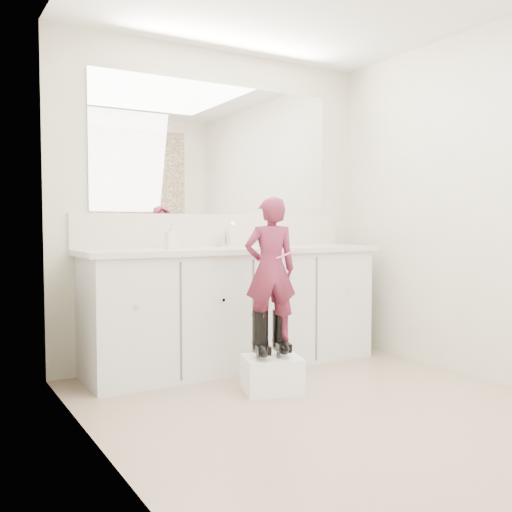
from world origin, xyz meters
TOP-DOWN VIEW (x-y plane):
  - floor at (0.00, 0.00)m, footprint 3.00×3.00m
  - wall_back at (0.00, 1.50)m, footprint 2.60×0.00m
  - wall_left at (-1.30, 0.00)m, footprint 0.00×3.00m
  - wall_right at (1.30, 0.00)m, footprint 0.00×3.00m
  - vanity_cabinet at (0.00, 1.23)m, footprint 2.20×0.55m
  - countertop at (0.00, 1.21)m, footprint 2.28×0.58m
  - backsplash at (0.00, 1.49)m, footprint 2.28×0.03m
  - mirror at (0.00, 1.49)m, footprint 2.00×0.02m
  - faucet at (0.00, 1.38)m, footprint 0.08×0.08m
  - cup at (0.37, 1.28)m, footprint 0.09×0.09m
  - soap_bottle at (-0.49, 1.25)m, footprint 0.08×0.09m
  - step_stool at (-0.11, 0.53)m, footprint 0.42×0.38m
  - boot_left at (-0.19, 0.55)m, footprint 0.16×0.22m
  - boot_right at (-0.04, 0.55)m, footprint 0.16×0.22m
  - toddler at (-0.11, 0.55)m, footprint 0.38×0.30m
  - toothbrush at (-0.04, 0.47)m, footprint 0.13×0.05m

SIDE VIEW (x-z plane):
  - floor at x=0.00m, z-range 0.00..0.00m
  - step_stool at x=-0.11m, z-range 0.00..0.22m
  - boot_left at x=-0.19m, z-range 0.22..0.52m
  - boot_right at x=-0.04m, z-range 0.22..0.52m
  - vanity_cabinet at x=0.00m, z-range 0.00..0.85m
  - toddler at x=-0.11m, z-range 0.32..1.23m
  - countertop at x=0.00m, z-range 0.85..0.89m
  - toothbrush at x=-0.04m, z-range 0.84..0.90m
  - cup at x=0.37m, z-range 0.89..0.98m
  - faucet at x=0.00m, z-range 0.89..0.99m
  - soap_bottle at x=-0.49m, z-range 0.89..1.07m
  - backsplash at x=0.00m, z-range 0.89..1.14m
  - wall_back at x=0.00m, z-range -0.10..2.50m
  - wall_left at x=-1.30m, z-range -0.30..2.70m
  - wall_right at x=1.30m, z-range -0.30..2.70m
  - mirror at x=0.00m, z-range 1.14..2.14m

